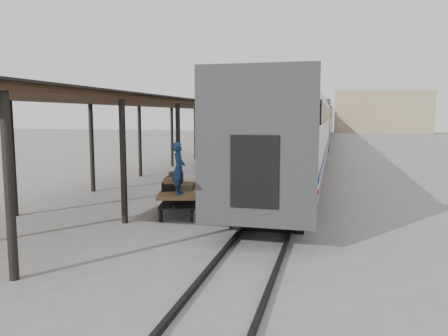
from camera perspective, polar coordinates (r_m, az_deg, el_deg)
ground at (r=15.69m, az=-5.06°, el=-5.72°), size 160.00×160.00×0.00m
train at (r=48.29m, az=11.99°, el=5.90°), size 3.45×76.01×4.01m
canopy at (r=39.38m, az=1.75°, el=7.76°), size 4.90×64.30×4.15m
rails at (r=48.61m, az=11.93°, el=2.80°), size 1.54×150.00×0.12m
building_far at (r=92.89m, az=19.82°, el=6.87°), size 18.00×10.00×8.00m
building_left at (r=97.62m, az=5.31°, el=6.65°), size 12.00×8.00×6.00m
baggage_cart at (r=15.09m, az=-5.92°, el=-3.73°), size 1.82×2.64×0.86m
suitcase_stack at (r=15.38m, az=-6.26°, el=-2.01°), size 1.30×1.36×0.59m
luggage_tug at (r=29.15m, az=2.04°, el=1.37°), size 1.38×1.72×1.32m
porter at (r=14.24m, az=-5.93°, el=-0.04°), size 0.49×0.67×1.70m
pedestrian at (r=26.27m, az=-2.20°, el=1.39°), size 1.14×0.82×1.79m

